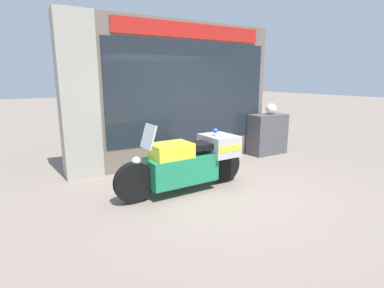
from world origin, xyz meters
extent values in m
plane|color=gray|center=(0.00, 0.00, 0.00)|extent=(60.00, 60.00, 0.00)
cube|color=#6B6056|center=(0.00, 2.00, 1.61)|extent=(5.00, 0.40, 3.23)
cube|color=#A39E93|center=(-2.14, 2.03, 1.61)|extent=(0.72, 0.55, 3.23)
cube|color=#1E262D|center=(0.32, 1.79, 1.66)|extent=(4.05, 0.02, 2.23)
cube|color=red|center=(0.32, 1.78, 3.00)|extent=(3.65, 0.03, 0.32)
cube|color=slate|center=(0.28, 2.01, 0.28)|extent=(3.83, 0.30, 0.55)
cube|color=silver|center=(0.28, 2.15, 1.18)|extent=(3.83, 0.02, 1.29)
cube|color=beige|center=(0.28, 2.01, 1.82)|extent=(3.83, 0.30, 0.02)
cube|color=#195623|center=(-1.05, 2.01, 1.86)|extent=(0.18, 0.04, 0.06)
cube|color=maroon|center=(-0.16, 2.01, 1.86)|extent=(0.18, 0.04, 0.06)
cube|color=navy|center=(0.73, 2.01, 1.86)|extent=(0.18, 0.04, 0.06)
cube|color=#B7B2A8|center=(1.62, 2.01, 1.86)|extent=(0.18, 0.04, 0.06)
cube|color=#2866B7|center=(-0.60, 1.94, 0.69)|extent=(0.19, 0.02, 0.27)
cube|color=white|center=(1.17, 1.94, 0.69)|extent=(0.19, 0.02, 0.27)
cylinder|color=black|center=(-1.69, 0.17, 0.34)|extent=(0.68, 0.17, 0.67)
cylinder|color=black|center=(0.14, 0.26, 0.34)|extent=(0.68, 0.17, 0.67)
cube|color=#1E8456|center=(-0.82, 0.21, 0.42)|extent=(1.27, 0.60, 0.47)
cube|color=yellow|center=(-1.01, 0.20, 0.77)|extent=(0.70, 0.52, 0.28)
cube|color=black|center=(-0.54, 0.23, 0.79)|extent=(0.74, 0.44, 0.10)
cube|color=#B7B7BC|center=(0.01, 0.25, 0.75)|extent=(0.57, 0.70, 0.38)
cube|color=yellow|center=(0.01, 0.25, 0.75)|extent=(0.52, 0.71, 0.11)
cube|color=#B2BCC6|center=(-1.42, 0.19, 1.07)|extent=(0.16, 0.39, 0.39)
sphere|color=white|center=(-1.65, 0.18, 0.69)|extent=(0.14, 0.14, 0.14)
sphere|color=blue|center=(-0.08, 0.25, 1.03)|extent=(0.09, 0.09, 0.09)
cube|color=#4C4C51|center=(2.47, 1.51, 0.53)|extent=(1.00, 0.51, 1.05)
sphere|color=white|center=(2.58, 1.53, 1.19)|extent=(0.28, 0.28, 0.28)
camera|label=1|loc=(-3.18, -4.24, 1.98)|focal=28.00mm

